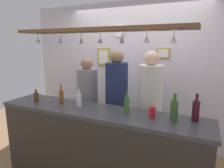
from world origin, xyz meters
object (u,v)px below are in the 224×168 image
object	(u,v)px
bottle_wine_dark_red	(196,110)
bottle_beer_brown_stubby	(36,97)
picture_frame_upper_small	(163,53)
person_left_grey_shirt	(88,97)
drink_can	(152,112)
wall_clock	(119,31)
person_middle_navy_shirt	(116,96)
bottle_champagne_green	(174,110)
bottle_beer_green_import	(127,105)
bottle_soda_clear	(79,100)
bottle_beer_amber_tall	(61,96)
picture_frame_caricature	(103,57)
person_right_white_patterned_shirt	(150,100)

from	to	relation	value
bottle_wine_dark_red	bottle_beer_brown_stubby	bearing A→B (deg)	-174.98
bottle_beer_brown_stubby	picture_frame_upper_small	xyz separation A→B (m)	(1.47, 1.46, 0.58)
person_left_grey_shirt	drink_can	world-z (taller)	person_left_grey_shirt
bottle_wine_dark_red	wall_clock	xyz separation A→B (m)	(-1.42, 1.27, 0.92)
person_middle_navy_shirt	drink_can	bearing A→B (deg)	-40.12
bottle_champagne_green	bottle_beer_green_import	bearing A→B (deg)	-178.63
person_middle_navy_shirt	bottle_wine_dark_red	size ratio (longest dim) A/B	5.91
person_middle_navy_shirt	bottle_champagne_green	world-z (taller)	person_middle_navy_shirt
bottle_soda_clear	picture_frame_upper_small	world-z (taller)	picture_frame_upper_small
bottle_beer_amber_tall	picture_frame_caricature	bearing A→B (deg)	92.42
picture_frame_caricature	picture_frame_upper_small	bearing A→B (deg)	0.00
bottle_champagne_green	bottle_soda_clear	bearing A→B (deg)	-178.45
person_middle_navy_shirt	picture_frame_upper_small	bearing A→B (deg)	55.63
bottle_champagne_green	wall_clock	distance (m)	2.03
bottle_wine_dark_red	drink_can	size ratio (longest dim) A/B	2.46
bottle_beer_brown_stubby	bottle_wine_dark_red	xyz separation A→B (m)	(2.07, 0.18, 0.05)
bottle_beer_amber_tall	bottle_soda_clear	distance (m)	0.30
bottle_beer_brown_stubby	drink_can	world-z (taller)	bottle_beer_brown_stubby
bottle_beer_green_import	person_right_white_patterned_shirt	bearing A→B (deg)	77.63
bottle_beer_amber_tall	bottle_beer_green_import	world-z (taller)	same
bottle_soda_clear	drink_can	world-z (taller)	bottle_soda_clear
person_middle_navy_shirt	bottle_beer_green_import	xyz separation A→B (m)	(0.39, -0.59, 0.07)
bottle_beer_brown_stubby	bottle_soda_clear	xyz separation A→B (m)	(0.67, 0.08, 0.02)
wall_clock	picture_frame_upper_small	bearing A→B (deg)	0.43
person_left_grey_shirt	bottle_wine_dark_red	world-z (taller)	person_left_grey_shirt
person_left_grey_shirt	bottle_beer_green_import	distance (m)	1.09
person_middle_navy_shirt	picture_frame_caricature	world-z (taller)	person_middle_navy_shirt
person_middle_navy_shirt	bottle_soda_clear	xyz separation A→B (m)	(-0.27, -0.61, 0.06)
bottle_soda_clear	bottle_champagne_green	distance (m)	1.19
bottle_champagne_green	drink_can	world-z (taller)	bottle_champagne_green
person_left_grey_shirt	bottle_champagne_green	distance (m)	1.56
bottle_wine_dark_red	bottle_beer_amber_tall	bearing A→B (deg)	-176.71
person_right_white_patterned_shirt	bottle_beer_brown_stubby	world-z (taller)	person_right_white_patterned_shirt
bottle_soda_clear	bottle_wine_dark_red	size ratio (longest dim) A/B	0.77
drink_can	wall_clock	world-z (taller)	wall_clock
bottle_wine_dark_red	drink_can	distance (m)	0.45
bottle_champagne_green	picture_frame_caricature	xyz separation A→B (m)	(-1.54, 1.35, 0.43)
picture_frame_caricature	wall_clock	world-z (taller)	wall_clock
bottle_soda_clear	bottle_beer_green_import	distance (m)	0.66
picture_frame_upper_small	picture_frame_caricature	bearing A→B (deg)	180.00
person_right_white_patterned_shirt	drink_can	distance (m)	0.61
bottle_wine_dark_red	picture_frame_caricature	distance (m)	2.21
person_right_white_patterned_shirt	picture_frame_caricature	size ratio (longest dim) A/B	5.17
picture_frame_caricature	bottle_soda_clear	bearing A→B (deg)	-75.58
person_left_grey_shirt	picture_frame_upper_small	xyz separation A→B (m)	(1.05, 0.78, 0.71)
bottle_beer_amber_tall	bottle_beer_green_import	bearing A→B (deg)	0.63
person_left_grey_shirt	drink_can	distance (m)	1.35
bottle_champagne_green	picture_frame_caricature	world-z (taller)	picture_frame_caricature
bottle_champagne_green	drink_can	xyz separation A→B (m)	(-0.23, -0.01, -0.06)
person_right_white_patterned_shirt	bottle_champagne_green	xyz separation A→B (m)	(0.40, -0.57, 0.10)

